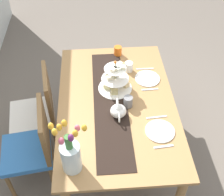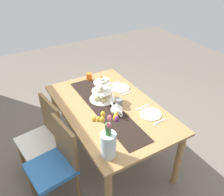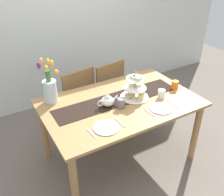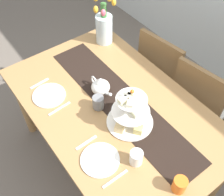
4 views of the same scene
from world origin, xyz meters
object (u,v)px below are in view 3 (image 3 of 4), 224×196
(dinner_plate_left, at_px, (106,128))
(mug_orange, at_px, (175,85))
(mug_white_text, at_px, (161,94))
(tiered_cake_stand, at_px, (135,89))
(chair_right, at_px, (105,89))
(dining_table, at_px, (120,110))
(knife_right, at_px, (172,104))
(fork_left, at_px, (91,133))
(chair_left, at_px, (75,97))
(knife_left, at_px, (120,123))
(mug_grey, at_px, (121,103))
(tulip_vase, at_px, (50,88))
(teapot, at_px, (107,101))
(fork_right, at_px, (149,112))
(dinner_plate_right, at_px, (161,108))

(dinner_plate_left, relative_size, mug_orange, 2.42)
(mug_white_text, bearing_deg, tiered_cake_stand, 147.65)
(chair_right, xyz_separation_m, mug_orange, (0.46, -0.79, 0.31))
(tiered_cake_stand, bearing_deg, chair_right, 87.15)
(dining_table, height_order, knife_right, knife_right)
(chair_right, relative_size, fork_left, 6.07)
(chair_right, relative_size, knife_right, 5.35)
(chair_left, bearing_deg, knife_left, -88.98)
(mug_grey, distance_m, mug_orange, 0.72)
(tiered_cake_stand, relative_size, tulip_vase, 0.66)
(tiered_cake_stand, relative_size, mug_orange, 3.20)
(tiered_cake_stand, relative_size, knife_left, 1.79)
(mug_white_text, relative_size, mug_orange, 1.00)
(chair_right, xyz_separation_m, tiered_cake_stand, (-0.04, -0.73, 0.36))
(knife_right, distance_m, mug_orange, 0.35)
(tulip_vase, distance_m, mug_white_text, 1.14)
(knife_right, bearing_deg, teapot, 151.86)
(chair_right, relative_size, knife_left, 5.35)
(chair_left, relative_size, fork_right, 6.07)
(tiered_cake_stand, bearing_deg, mug_grey, -158.39)
(knife_left, relative_size, dinner_plate_right, 0.74)
(chair_left, distance_m, chair_right, 0.43)
(fork_left, distance_m, mug_orange, 1.18)
(chair_left, height_order, knife_right, chair_left)
(chair_right, relative_size, mug_white_text, 9.58)
(fork_left, height_order, knife_left, same)
(chair_left, relative_size, knife_right, 5.35)
(fork_left, bearing_deg, dinner_plate_left, 0.00)
(tiered_cake_stand, distance_m, fork_left, 0.74)
(chair_left, distance_m, dinner_plate_left, 1.07)
(tulip_vase, distance_m, knife_left, 0.80)
(fork_left, height_order, knife_right, same)
(knife_right, bearing_deg, chair_right, 101.59)
(tiered_cake_stand, height_order, knife_right, tiered_cake_stand)
(knife_left, height_order, mug_white_text, mug_white_text)
(teapot, relative_size, mug_grey, 2.51)
(mug_orange, bearing_deg, chair_left, 138.10)
(chair_left, bearing_deg, mug_grey, -78.68)
(dining_table, relative_size, chair_right, 1.74)
(dinner_plate_right, bearing_deg, tiered_cake_stand, 108.50)
(dinner_plate_left, bearing_deg, fork_right, 0.00)
(knife_left, relative_size, mug_orange, 1.79)
(tiered_cake_stand, bearing_deg, chair_left, 118.24)
(tiered_cake_stand, height_order, fork_left, tiered_cake_stand)
(dining_table, bearing_deg, knife_right, -35.93)
(fork_left, height_order, mug_orange, mug_orange)
(tiered_cake_stand, xyz_separation_m, mug_orange, (0.49, -0.07, -0.05))
(teapot, relative_size, dinner_plate_right, 1.04)
(dining_table, height_order, fork_right, fork_right)
(chair_right, bearing_deg, tiered_cake_stand, -92.85)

